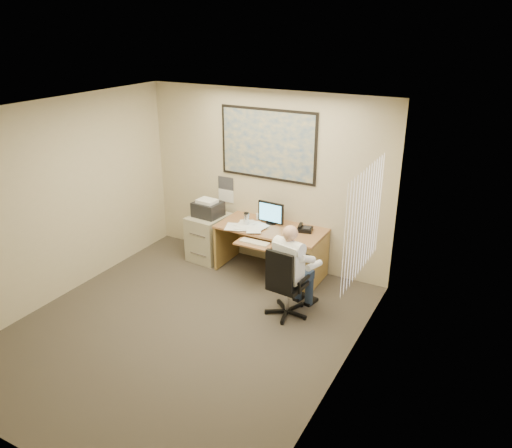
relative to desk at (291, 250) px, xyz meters
The scene contains 8 objects.
room_shell 2.19m from the desk, 107.87° to the right, with size 4.00×4.50×2.70m.
desk is the anchor object (origin of this frame).
world_map 1.60m from the desk, 150.01° to the left, with size 1.56×0.03×1.06m, color #1E4C93.
wall_calendar 1.51m from the desk, 165.60° to the left, with size 0.28×0.01×0.42m, color white.
window_blinds 2.07m from the desk, 38.94° to the right, with size 0.06×1.40×1.30m, color white, non-canonical shape.
filing_cabinet 1.44m from the desk, behind, with size 0.57×0.67×1.01m.
office_chair 1.08m from the desk, 68.86° to the right, with size 0.63×0.63×0.97m.
person 1.01m from the desk, 67.53° to the right, with size 0.52×0.75×1.25m, color white, non-canonical shape.
Camera 1 is at (3.32, -4.24, 3.61)m, focal length 35.00 mm.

